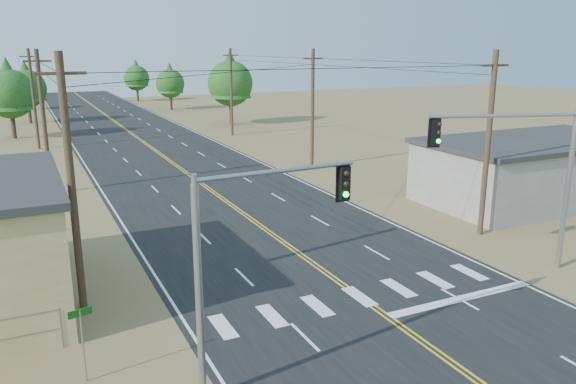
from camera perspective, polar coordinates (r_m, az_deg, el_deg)
road at (r=43.13m, az=-8.71°, el=0.80°), size 15.00×200.00×0.02m
building_right at (r=41.39m, az=23.75°, el=1.96°), size 15.00×8.00×4.00m
utility_pole_left_near at (r=22.77m, az=-21.15°, el=0.83°), size 1.80×0.30×10.00m
utility_pole_left_mid at (r=42.49m, az=-23.55°, el=6.56°), size 1.80×0.30×10.00m
utility_pole_left_far at (r=62.38m, az=-24.43°, el=8.65°), size 1.80×0.30×10.00m
utility_pole_right_near at (r=31.99m, az=19.65°, el=4.68°), size 1.80×0.30×10.00m
utility_pole_right_mid at (r=48.06m, az=2.50°, el=8.54°), size 1.80×0.30×10.00m
utility_pole_right_far at (r=66.31m, az=-5.78°, el=10.13°), size 1.80×0.30×10.00m
signal_mast_left at (r=16.23m, az=-4.32°, el=-5.43°), size 5.20×0.52×6.86m
signal_mast_right at (r=27.25m, az=23.28°, el=2.69°), size 6.65×2.29×7.44m
street_sign at (r=18.75m, az=-20.20°, el=-13.33°), size 0.72×0.19×2.46m
tree_left_near at (r=70.85m, az=-26.50°, el=9.37°), size 5.49×5.49×9.14m
tree_left_mid at (r=84.57m, az=-25.04°, el=9.85°), size 5.09×5.09×8.48m
tree_left_far at (r=103.38m, az=-25.55°, el=9.67°), size 3.78×3.78×6.30m
tree_right_near at (r=75.77m, az=-5.90°, el=11.38°), size 5.94×5.94×9.90m
tree_right_mid at (r=95.81m, az=-11.90°, el=11.01°), size 4.65×4.65×7.76m
tree_right_far at (r=112.72m, az=-15.15°, el=11.36°), size 4.75×4.75×7.91m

